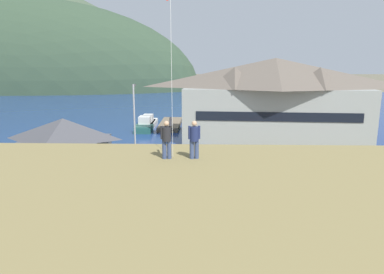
{
  "coord_description": "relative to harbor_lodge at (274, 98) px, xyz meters",
  "views": [
    {
      "loc": [
        2.21,
        -23.74,
        10.15
      ],
      "look_at": [
        1.22,
        9.0,
        3.23
      ],
      "focal_mm": 33.04,
      "sensor_mm": 36.0,
      "label": 1
    }
  ],
  "objects": [
    {
      "name": "ground_plane",
      "position": [
        -11.41,
        -21.9,
        -5.68
      ],
      "size": [
        600.0,
        600.0,
        0.0
      ],
      "primitive_type": "plane",
      "color": "#66604C"
    },
    {
      "name": "parking_lot_pad",
      "position": [
        -11.41,
        -16.9,
        -5.63
      ],
      "size": [
        40.0,
        20.0,
        0.1
      ],
      "primitive_type": "cube",
      "color": "gray",
      "rests_on": "ground"
    },
    {
      "name": "bay_water",
      "position": [
        -11.41,
        38.1,
        -5.67
      ],
      "size": [
        360.0,
        84.0,
        0.03
      ],
      "primitive_type": "cube",
      "color": "navy",
      "rests_on": "ground"
    },
    {
      "name": "far_hill_west_ridge",
      "position": [
        -87.08,
        97.8,
        -5.68
      ],
      "size": [
        117.72,
        48.05,
        80.29
      ],
      "primitive_type": "ellipsoid",
      "color": "#42513D",
      "rests_on": "ground"
    },
    {
      "name": "far_hill_east_peak",
      "position": [
        -83.59,
        90.75,
        -5.68
      ],
      "size": [
        146.11,
        58.47,
        69.0
      ],
      "primitive_type": "ellipsoid",
      "color": "#334733",
      "rests_on": "ground"
    },
    {
      "name": "harbor_lodge",
      "position": [
        0.0,
        0.0,
        0.0
      ],
      "size": [
        24.87,
        10.7,
        10.73
      ],
      "color": "#999E99",
      "rests_on": "ground"
    },
    {
      "name": "storage_shed_near_lot",
      "position": [
        -21.29,
        -15.87,
        -2.87
      ],
      "size": [
        7.62,
        6.0,
        5.42
      ],
      "color": "#474C56",
      "rests_on": "ground"
    },
    {
      "name": "wharf_dock",
      "position": [
        -14.4,
        10.61,
        -5.33
      ],
      "size": [
        3.2,
        10.82,
        0.7
      ],
      "color": "#70604C",
      "rests_on": "ground"
    },
    {
      "name": "moored_boat_wharfside",
      "position": [
        -17.77,
        9.42,
        -4.96
      ],
      "size": [
        2.16,
        6.54,
        2.16
      ],
      "color": "silver",
      "rests_on": "ground"
    },
    {
      "name": "moored_boat_outer_mooring",
      "position": [
        -10.88,
        7.62,
        -4.96
      ],
      "size": [
        2.35,
        7.34,
        2.16
      ],
      "color": "#23564C",
      "rests_on": "ground"
    },
    {
      "name": "moored_boat_inner_slip",
      "position": [
        -17.98,
        7.67,
        -4.96
      ],
      "size": [
        2.6,
        7.73,
        2.16
      ],
      "color": "#23564C",
      "rests_on": "ground"
    },
    {
      "name": "parked_car_mid_row_near",
      "position": [
        -4.39,
        -15.58,
        -4.62
      ],
      "size": [
        4.33,
        2.32,
        1.82
      ],
      "color": "red",
      "rests_on": "parking_lot_pad"
    },
    {
      "name": "parked_car_corner_spot",
      "position": [
        -13.46,
        -14.97,
        -4.62
      ],
      "size": [
        4.31,
        2.28,
        1.82
      ],
      "color": "#236633",
      "rests_on": "parking_lot_pad"
    },
    {
      "name": "parked_car_mid_row_center",
      "position": [
        5.57,
        -15.7,
        -4.62
      ],
      "size": [
        4.35,
        2.37,
        1.82
      ],
      "color": "silver",
      "rests_on": "parking_lot_pad"
    },
    {
      "name": "parked_car_back_row_right",
      "position": [
        1.09,
        -20.44,
        -4.62
      ],
      "size": [
        4.31,
        2.29,
        1.82
      ],
      "color": "red",
      "rests_on": "parking_lot_pad"
    },
    {
      "name": "parked_car_back_row_left",
      "position": [
        -16.01,
        -21.95,
        -4.62
      ],
      "size": [
        4.24,
        2.14,
        1.82
      ],
      "color": "silver",
      "rests_on": "parking_lot_pad"
    },
    {
      "name": "parked_car_front_row_red",
      "position": [
        -8.39,
        -20.87,
        -4.62
      ],
      "size": [
        4.2,
        2.06,
        1.82
      ],
      "color": "#9EA3A8",
      "rests_on": "parking_lot_pad"
    },
    {
      "name": "parking_light_pole",
      "position": [
        -15.93,
        -11.35,
        -1.04
      ],
      "size": [
        0.24,
        0.78,
        7.98
      ],
      "color": "#ADADB2",
      "rests_on": "parking_lot_pad"
    },
    {
      "name": "person_kite_flyer",
      "position": [
        -10.81,
        -30.17,
        1.13
      ],
      "size": [
        0.51,
        0.67,
        1.86
      ],
      "color": "#384770",
      "rests_on": "grassy_hill_foreground"
    },
    {
      "name": "person_companion",
      "position": [
        -9.57,
        -30.12,
        1.11
      ],
      "size": [
        0.55,
        0.4,
        1.74
      ],
      "color": "#384770",
      "rests_on": "grassy_hill_foreground"
    }
  ]
}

